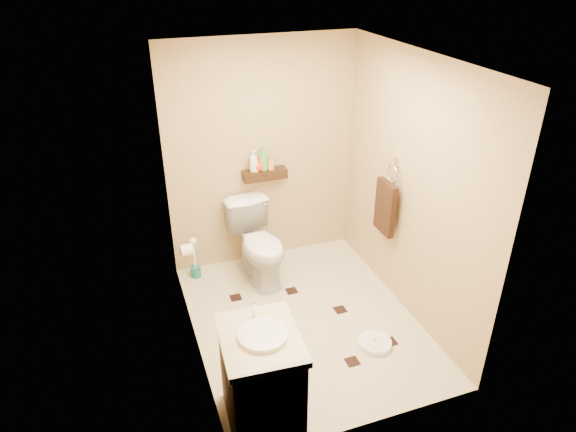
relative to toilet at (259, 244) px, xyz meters
name	(u,v)px	position (x,y,z in m)	size (l,w,h in m)	color
ground	(304,321)	(0.18, -0.83, -0.41)	(2.50, 2.50, 0.00)	beige
wall_back	(262,155)	(0.18, 0.42, 0.79)	(2.00, 0.04, 2.40)	tan
wall_front	(379,292)	(0.18, -2.08, 0.79)	(2.00, 0.04, 2.40)	tan
wall_left	(186,227)	(-0.82, -0.83, 0.79)	(0.04, 2.50, 2.40)	tan
wall_right	(411,190)	(1.18, -0.83, 0.79)	(0.04, 2.50, 2.40)	tan
ceiling	(309,59)	(0.18, -0.83, 1.99)	(2.00, 2.50, 0.02)	white
wall_shelf	(265,174)	(0.18, 0.34, 0.61)	(0.46, 0.14, 0.10)	#33210E
floor_accents	(312,321)	(0.25, -0.87, -0.40)	(1.24, 1.31, 0.01)	black
toilet	(259,244)	(0.00, 0.00, 0.00)	(0.46, 0.80, 0.81)	white
vanity	(261,379)	(-0.52, -1.78, 0.00)	(0.58, 0.69, 0.92)	brown
bathroom_scale	(375,343)	(0.64, -1.36, -0.38)	(0.35, 0.35, 0.06)	white
toilet_brush	(195,263)	(-0.64, 0.24, -0.24)	(0.11, 0.11, 0.47)	#1B6D67
towel_ring	(386,205)	(1.09, -0.58, 0.54)	(0.12, 0.30, 0.76)	silver
toilet_paper	(187,250)	(-0.76, -0.18, 0.19)	(0.12, 0.11, 0.12)	white
bottle_a	(253,161)	(0.06, 0.34, 0.78)	(0.09, 0.09, 0.23)	white
bottle_b	(254,164)	(0.07, 0.34, 0.75)	(0.07, 0.08, 0.16)	gold
bottle_c	(259,164)	(0.12, 0.34, 0.74)	(0.11, 0.11, 0.15)	red
bottle_d	(263,159)	(0.17, 0.34, 0.79)	(0.10, 0.10, 0.26)	green
bottle_e	(270,163)	(0.24, 0.34, 0.74)	(0.07, 0.07, 0.15)	#E17F4B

